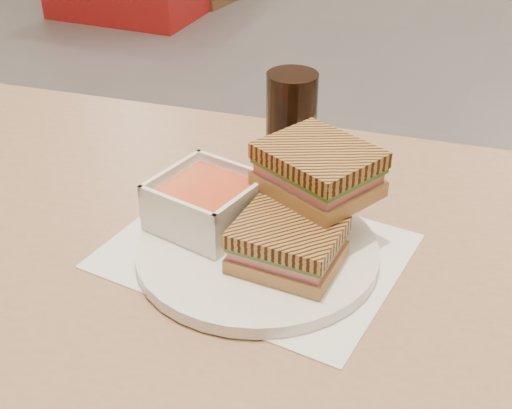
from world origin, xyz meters
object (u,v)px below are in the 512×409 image
at_px(main_table, 182,304).
at_px(cola_glass, 291,125).
at_px(soup_bowl, 207,204).
at_px(panini_lower, 288,245).
at_px(plate, 257,251).

distance_m(main_table, cola_glass, 0.28).
xyz_separation_m(main_table, cola_glass, (0.07, 0.20, 0.19)).
relative_size(soup_bowl, panini_lower, 1.14).
relative_size(main_table, cola_glass, 8.56).
xyz_separation_m(plate, panini_lower, (0.04, -0.02, 0.03)).
bearing_deg(cola_glass, main_table, -110.75).
bearing_deg(soup_bowl, main_table, -163.09).
height_order(main_table, plate, plate).
height_order(main_table, panini_lower, panini_lower).
xyz_separation_m(main_table, soup_bowl, (0.04, 0.01, 0.16)).
relative_size(plate, panini_lower, 2.43).
distance_m(main_table, panini_lower, 0.22).
bearing_deg(plate, soup_bowl, 165.16).
relative_size(soup_bowl, cola_glass, 0.89).
relative_size(plate, cola_glass, 1.90).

